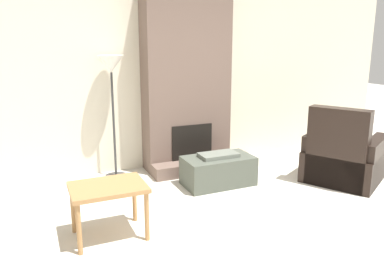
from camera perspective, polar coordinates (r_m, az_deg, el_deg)
The scene contains 7 objects.
ground_plane at distance 3.62m, azimuth 15.12°, elevation -16.98°, with size 24.00×24.00×0.00m, color beige.
wall_back at distance 5.49m, azimuth -1.79°, elevation 7.90°, with size 7.49×0.06×2.60m, color beige.
fireplace at distance 5.27m, azimuth -0.80°, elevation 7.10°, with size 1.22×0.66×2.60m.
ottoman at distance 4.80m, azimuth 4.02°, elevation -6.42°, with size 0.88×0.49×0.42m.
armchair at distance 5.26m, azimuth 21.96°, elevation -4.43°, with size 1.25×1.22×1.01m.
side_table at distance 3.56m, azimuth -12.67°, elevation -9.59°, with size 0.68×0.51×0.51m.
floor_lamp_left at distance 4.93m, azimuth -12.19°, elevation 8.16°, with size 0.34×0.34×1.62m.
Camera 1 is at (-2.04, -2.40, 1.77)m, focal length 35.00 mm.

